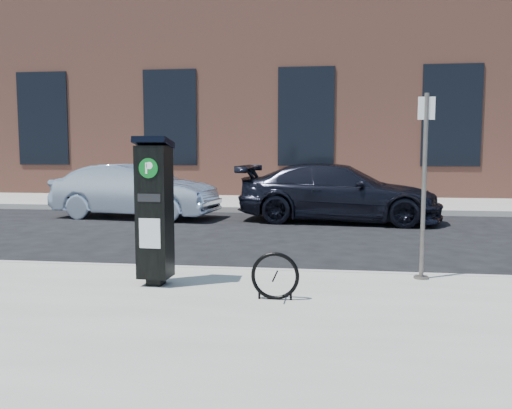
% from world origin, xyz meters
% --- Properties ---
extents(ground, '(120.00, 120.00, 0.00)m').
position_xyz_m(ground, '(0.00, 0.00, 0.00)').
color(ground, black).
rests_on(ground, ground).
extents(sidewalk_far, '(60.00, 12.00, 0.15)m').
position_xyz_m(sidewalk_far, '(0.00, 14.00, 0.07)').
color(sidewalk_far, gray).
rests_on(sidewalk_far, ground).
extents(curb_near, '(60.00, 0.12, 0.16)m').
position_xyz_m(curb_near, '(0.00, -0.02, 0.07)').
color(curb_near, '#9E9B93').
rests_on(curb_near, ground).
extents(curb_far, '(60.00, 0.12, 0.16)m').
position_xyz_m(curb_far, '(0.00, 8.02, 0.07)').
color(curb_far, '#9E9B93').
rests_on(curb_far, ground).
extents(building, '(28.00, 10.05, 8.25)m').
position_xyz_m(building, '(-0.00, 17.00, 4.15)').
color(building, '#985945').
rests_on(building, ground).
extents(parking_kiosk, '(0.45, 0.40, 1.87)m').
position_xyz_m(parking_kiosk, '(-1.32, -1.08, 1.11)').
color(parking_kiosk, black).
rests_on(parking_kiosk, sidewalk_near).
extents(sign_pole, '(0.21, 0.19, 2.43)m').
position_xyz_m(sign_pole, '(2.07, -0.30, 1.36)').
color(sign_pole, '#514D47').
rests_on(sign_pole, sidewalk_near).
extents(bike_rack, '(0.55, 0.05, 0.55)m').
position_xyz_m(bike_rack, '(0.25, -1.56, 0.42)').
color(bike_rack, black).
rests_on(bike_rack, sidewalk_near).
extents(car_silver, '(4.56, 2.08, 1.45)m').
position_xyz_m(car_silver, '(-4.33, 6.40, 0.73)').
color(car_silver, '#9FB1CA').
rests_on(car_silver, ground).
extents(car_dark, '(5.28, 2.55, 1.48)m').
position_xyz_m(car_dark, '(1.10, 6.40, 0.74)').
color(car_dark, black).
rests_on(car_dark, ground).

